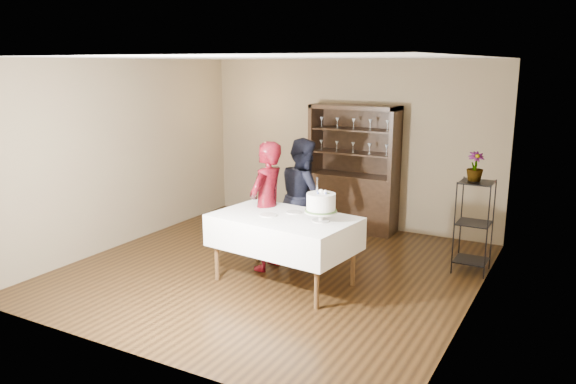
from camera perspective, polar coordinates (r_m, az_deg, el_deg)
name	(u,v)px	position (r m, az deg, el deg)	size (l,w,h in m)	color
floor	(272,270)	(7.40, -1.64, -7.91)	(5.00, 5.00, 0.00)	black
ceiling	(271,58)	(6.91, -1.79, 13.50)	(5.00, 5.00, 0.00)	silver
back_wall	(349,144)	(9.24, 6.20, 4.90)	(5.00, 0.02, 2.70)	brown
wall_left	(124,153)	(8.56, -16.33, 3.80)	(0.02, 5.00, 2.70)	brown
wall_right	(478,189)	(6.17, 18.72, 0.26)	(0.02, 5.00, 2.70)	brown
china_hutch	(353,189)	(9.07, 6.65, 0.32)	(1.40, 0.48, 2.00)	black
plant_etagere	(474,223)	(7.53, 18.35, -3.00)	(0.42, 0.42, 1.20)	black
cake_table	(284,232)	(6.78, -0.41, -4.09)	(1.79, 1.22, 0.85)	silver
woman	(267,206)	(7.22, -2.18, -1.44)	(0.61, 0.40, 1.68)	#380511
man	(304,196)	(7.85, 1.61, -0.42)	(0.80, 0.62, 1.64)	black
cake	(321,204)	(6.47, 3.36, -1.21)	(0.42, 0.42, 0.52)	silver
plate_near	(268,215)	(6.75, -2.01, -2.36)	(0.21, 0.21, 0.01)	silver
plate_far	(294,212)	(6.87, 0.63, -2.07)	(0.19, 0.19, 0.01)	silver
potted_plant	(475,167)	(7.40, 18.48, 2.47)	(0.21, 0.21, 0.37)	#42632F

